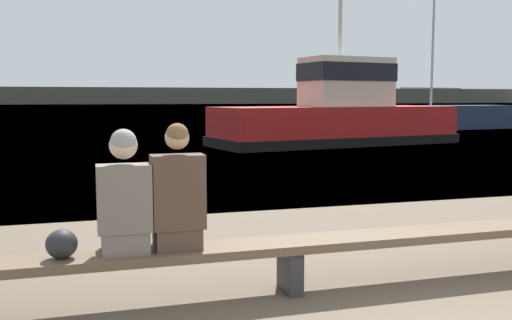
{
  "coord_description": "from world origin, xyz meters",
  "views": [
    {
      "loc": [
        -2.67,
        -2.19,
        1.64
      ],
      "look_at": [
        -0.47,
        5.24,
        0.79
      ],
      "focal_mm": 40.0,
      "sensor_mm": 36.0,
      "label": 1
    }
  ],
  "objects": [
    {
      "name": "person_left",
      "position": [
        -2.41,
        2.24,
        0.87
      ],
      "size": [
        0.42,
        0.36,
        0.97
      ],
      "color": "#70665B",
      "rests_on": "bench_main"
    },
    {
      "name": "bench_main",
      "position": [
        -1.06,
        2.24,
        0.37
      ],
      "size": [
        7.18,
        0.42,
        0.44
      ],
      "color": "brown",
      "rests_on": "ground"
    },
    {
      "name": "far_shoreline",
      "position": [
        0.0,
        147.61,
        2.07
      ],
      "size": [
        600.0,
        12.0,
        4.14
      ],
      "primitive_type": "cube",
      "color": "#4C4C42",
      "rests_on": "ground"
    },
    {
      "name": "person_right",
      "position": [
        -2.0,
        2.24,
        0.87
      ],
      "size": [
        0.42,
        0.36,
        1.01
      ],
      "color": "#4C382D",
      "rests_on": "bench_main"
    },
    {
      "name": "shopping_bag",
      "position": [
        -2.88,
        2.23,
        0.55
      ],
      "size": [
        0.23,
        0.22,
        0.22
      ],
      "color": "#232328",
      "rests_on": "bench_main"
    },
    {
      "name": "water_surface",
      "position": [
        0.0,
        125.62,
        0.0
      ],
      "size": [
        240.0,
        240.0,
        0.0
      ],
      "primitive_type": "plane",
      "color": "#426B8E",
      "rests_on": "ground"
    },
    {
      "name": "moored_sailboat",
      "position": [
        14.62,
        23.32,
        0.64
      ],
      "size": [
        8.85,
        3.0,
        8.52
      ],
      "rotation": [
        0.0,
        0.0,
        1.71
      ],
      "color": "#1E2847",
      "rests_on": "water_surface"
    },
    {
      "name": "tugboat_red",
      "position": [
        5.82,
        16.26,
        0.96
      ],
      "size": [
        9.24,
        4.44,
        6.02
      ],
      "rotation": [
        0.0,
        0.0,
        1.75
      ],
      "color": "#A81919",
      "rests_on": "water_surface"
    }
  ]
}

